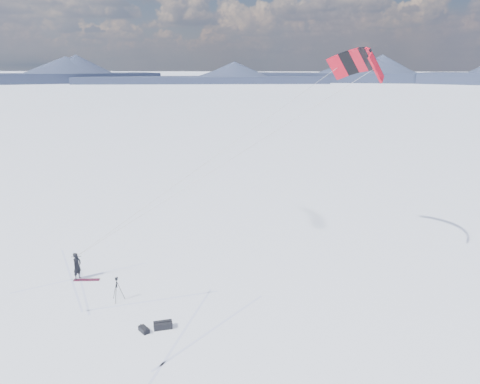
# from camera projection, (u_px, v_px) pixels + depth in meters

# --- Properties ---
(ground) EXTENTS (1800.00, 1800.00, 0.00)m
(ground) POSITION_uv_depth(u_px,v_px,m) (115.00, 306.00, 23.82)
(ground) COLOR white
(horizon_hills) EXTENTS (704.00, 704.42, 8.81)m
(horizon_hills) POSITION_uv_depth(u_px,v_px,m) (109.00, 239.00, 22.87)
(horizon_hills) COLOR black
(horizon_hills) RESTS_ON ground
(snow_tracks) EXTENTS (14.76, 10.25, 0.01)m
(snow_tracks) POSITION_uv_depth(u_px,v_px,m) (100.00, 308.00, 23.54)
(snow_tracks) COLOR silver
(snow_tracks) RESTS_ON ground
(snowkiter) EXTENTS (0.51, 0.66, 1.60)m
(snowkiter) POSITION_uv_depth(u_px,v_px,m) (78.00, 279.00, 26.79)
(snowkiter) COLOR black
(snowkiter) RESTS_ON ground
(snowboard) EXTENTS (1.49, 0.47, 0.04)m
(snowboard) POSITION_uv_depth(u_px,v_px,m) (87.00, 280.00, 26.63)
(snowboard) COLOR maroon
(snowboard) RESTS_ON ground
(tripod) EXTENTS (0.68, 0.59, 1.30)m
(tripod) POSITION_uv_depth(u_px,v_px,m) (117.00, 286.00, 24.13)
(tripod) COLOR black
(tripod) RESTS_ON ground
(gear_bag_a) EXTENTS (0.94, 0.67, 0.38)m
(gear_bag_a) POSITION_uv_depth(u_px,v_px,m) (163.00, 325.00, 21.73)
(gear_bag_a) COLOR black
(gear_bag_a) RESTS_ON ground
(gear_bag_b) EXTENTS (0.64, 0.63, 0.28)m
(gear_bag_b) POSITION_uv_depth(u_px,v_px,m) (144.00, 329.00, 21.45)
(gear_bag_b) COLOR black
(gear_bag_b) RESTS_ON ground
(power_kite) EXTENTS (17.12, 7.60, 11.46)m
(power_kite) POSITION_uv_depth(u_px,v_px,m) (360.00, 64.00, 26.70)
(power_kite) COLOR red
(power_kite) RESTS_ON ground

